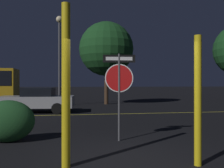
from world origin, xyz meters
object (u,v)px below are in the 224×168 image
object	(u,v)px
hedge_bush_1	(8,121)
tree_0	(106,49)
passing_car_2	(37,100)
yellow_pole_left	(66,85)
street_lamp	(59,44)
yellow_pole_right	(198,100)
stop_sign	(119,79)

from	to	relation	value
hedge_bush_1	tree_0	world-z (taller)	tree_0
passing_car_2	tree_0	xyz separation A→B (m)	(4.72, 5.04, 3.69)
hedge_bush_1	tree_0	distance (m)	13.72
yellow_pole_left	hedge_bush_1	world-z (taller)	yellow_pole_left
tree_0	yellow_pole_left	bearing A→B (deg)	-101.21
passing_car_2	street_lamp	bearing A→B (deg)	-9.00
yellow_pole_left	street_lamp	xyz separation A→B (m)	(-0.72, 13.99, 2.96)
yellow_pole_right	hedge_bush_1	size ratio (longest dim) A/B	1.78
passing_car_2	tree_0	world-z (taller)	tree_0
hedge_bush_1	yellow_pole_right	bearing A→B (deg)	-32.82
yellow_pole_left	yellow_pole_right	bearing A→B (deg)	-7.43
yellow_pole_left	street_lamp	world-z (taller)	street_lamp
tree_0	street_lamp	bearing A→B (deg)	-168.13
yellow_pole_left	street_lamp	bearing A→B (deg)	92.93
yellow_pole_right	yellow_pole_left	bearing A→B (deg)	172.57
yellow_pole_left	passing_car_2	bearing A→B (deg)	100.45
yellow_pole_left	passing_car_2	size ratio (longest dim) A/B	0.73
hedge_bush_1	passing_car_2	xyz separation A→B (m)	(-0.16, 7.33, 0.12)
stop_sign	street_lamp	bearing A→B (deg)	107.64
passing_car_2	yellow_pole_right	bearing A→B (deg)	-151.30
yellow_pole_left	tree_0	xyz separation A→B (m)	(2.92, 14.76, 2.80)
yellow_pole_left	passing_car_2	xyz separation A→B (m)	(-1.79, 9.72, -0.90)
yellow_pole_right	tree_0	bearing A→B (deg)	88.75
stop_sign	street_lamp	size ratio (longest dim) A/B	0.37
hedge_bush_1	tree_0	size ratio (longest dim) A/B	0.22
street_lamp	tree_0	xyz separation A→B (m)	(3.64, 0.76, -0.16)
street_lamp	stop_sign	bearing A→B (deg)	-79.68
stop_sign	yellow_pole_left	world-z (taller)	yellow_pole_left
passing_car_2	tree_0	size ratio (longest dim) A/B	0.67
stop_sign	yellow_pole_left	size ratio (longest dim) A/B	0.78
hedge_bush_1	tree_0	xyz separation A→B (m)	(4.56, 12.37, 3.81)
yellow_pole_left	street_lamp	distance (m)	14.32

